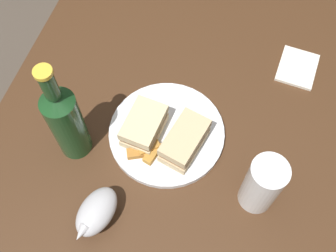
# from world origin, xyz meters

# --- Properties ---
(ground_plane) EXTENTS (6.00, 6.00, 0.00)m
(ground_plane) POSITION_xyz_m (0.00, 0.00, 0.00)
(ground_plane) COLOR #4C4238
(dining_table) EXTENTS (1.11, 0.81, 0.72)m
(dining_table) POSITION_xyz_m (0.00, 0.00, 0.36)
(dining_table) COLOR #422816
(dining_table) RESTS_ON ground
(plate) EXTENTS (0.26, 0.26, 0.01)m
(plate) POSITION_xyz_m (0.01, 0.00, 0.73)
(plate) COLOR white
(plate) RESTS_ON dining_table
(sandwich_half_left) EXTENTS (0.12, 0.08, 0.06)m
(sandwich_half_left) POSITION_xyz_m (0.03, -0.05, 0.76)
(sandwich_half_left) COLOR beige
(sandwich_half_left) RESTS_ON plate
(sandwich_half_right) EXTENTS (0.13, 0.09, 0.06)m
(sandwich_half_right) POSITION_xyz_m (0.04, 0.05, 0.77)
(sandwich_half_right) COLOR #CCB284
(sandwich_half_right) RESTS_ON plate
(potato_wedge_front) EXTENTS (0.05, 0.05, 0.02)m
(potato_wedge_front) POSITION_xyz_m (0.07, -0.02, 0.75)
(potato_wedge_front) COLOR #B77F33
(potato_wedge_front) RESTS_ON plate
(potato_wedge_middle) EXTENTS (0.06, 0.03, 0.02)m
(potato_wedge_middle) POSITION_xyz_m (0.08, -0.01, 0.74)
(potato_wedge_middle) COLOR #B77F33
(potato_wedge_middle) RESTS_ON plate
(potato_wedge_back) EXTENTS (0.05, 0.03, 0.02)m
(potato_wedge_back) POSITION_xyz_m (0.05, 0.03, 0.75)
(potato_wedge_back) COLOR gold
(potato_wedge_back) RESTS_ON plate
(potato_wedge_left_edge) EXTENTS (0.04, 0.05, 0.01)m
(potato_wedge_left_edge) POSITION_xyz_m (0.09, -0.04, 0.74)
(potato_wedge_left_edge) COLOR #AD702D
(potato_wedge_left_edge) RESTS_ON plate
(pint_glass) EXTENTS (0.07, 0.07, 0.16)m
(pint_glass) POSITION_xyz_m (0.10, 0.22, 0.79)
(pint_glass) COLOR white
(pint_glass) RESTS_ON dining_table
(gravy_boat) EXTENTS (0.13, 0.09, 0.06)m
(gravy_boat) POSITION_xyz_m (0.24, -0.08, 0.76)
(gravy_boat) COLOR #B7B7BC
(gravy_boat) RESTS_ON dining_table
(cider_bottle) EXTENTS (0.07, 0.07, 0.29)m
(cider_bottle) POSITION_xyz_m (0.10, -0.19, 0.84)
(cider_bottle) COLOR #19421E
(cider_bottle) RESTS_ON dining_table
(napkin) EXTENTS (0.12, 0.10, 0.01)m
(napkin) POSITION_xyz_m (-0.26, 0.26, 0.73)
(napkin) COLOR silver
(napkin) RESTS_ON dining_table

